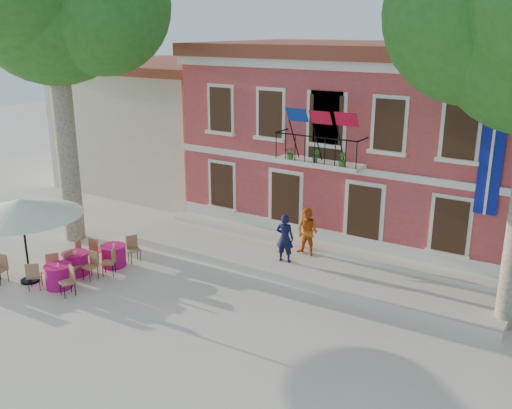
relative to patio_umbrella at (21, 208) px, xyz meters
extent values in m
plane|color=beige|center=(4.95, 1.68, -2.58)|extent=(90.00, 90.00, 0.00)
cube|color=#C54749|center=(6.95, 11.68, 0.92)|extent=(13.00, 8.00, 7.00)
cube|color=brown|center=(6.95, 11.68, 4.67)|extent=(13.50, 8.50, 0.50)
cube|color=silver|center=(6.95, 7.73, 4.27)|extent=(13.30, 0.35, 0.35)
cube|color=silver|center=(6.95, 7.23, 0.92)|extent=(3.20, 0.90, 0.15)
cube|color=black|center=(6.95, 6.83, 1.92)|extent=(3.20, 0.04, 0.04)
cube|color=#0C198D|center=(12.55, 7.62, 1.72)|extent=(0.70, 0.05, 3.60)
cube|color=navy|center=(6.05, 6.48, 2.67)|extent=(0.76, 0.27, 0.47)
cube|color=#BA0C28|center=(6.95, 6.48, 2.67)|extent=(0.76, 0.29, 0.47)
cube|color=#BA0C28|center=(7.85, 6.48, 2.67)|extent=(0.76, 0.27, 0.47)
imported|color=#26591E|center=(5.95, 6.93, 1.24)|extent=(0.43, 0.37, 0.48)
imported|color=#26591E|center=(6.95, 6.93, 1.24)|extent=(0.26, 0.21, 0.48)
imported|color=#26591E|center=(7.95, 6.93, 1.24)|extent=(0.27, 0.27, 0.48)
cube|color=beige|center=(-4.55, 12.68, 0.42)|extent=(9.00, 9.00, 6.00)
cube|color=brown|center=(-4.55, 12.68, 3.62)|extent=(9.40, 9.40, 0.40)
cube|color=silver|center=(6.95, 6.08, -2.43)|extent=(14.00, 3.40, 0.30)
cylinder|color=#A59E84|center=(-1.99, 3.59, 1.33)|extent=(0.78, 0.78, 7.80)
cylinder|color=black|center=(0.00, 0.00, -2.54)|extent=(0.61, 0.61, 0.08)
cylinder|color=black|center=(0.00, 0.00, -1.31)|extent=(0.07, 0.07, 2.54)
cone|color=white|center=(0.00, 0.00, 0.01)|extent=(3.86, 3.86, 0.56)
imported|color=black|center=(6.60, 5.48, -1.42)|extent=(0.69, 0.53, 1.71)
imported|color=#D45D18|center=(6.97, 6.42, -1.41)|extent=(0.88, 0.71, 1.73)
cylinder|color=#D11361|center=(1.19, 0.24, -2.20)|extent=(0.84, 0.84, 0.75)
cylinder|color=#D11361|center=(1.19, 0.24, -1.82)|extent=(0.90, 0.90, 0.02)
cube|color=#A87654|center=(1.05, 0.98, -2.10)|extent=(0.49, 0.49, 0.95)
cube|color=#A87654|center=(0.63, -0.25, -2.10)|extent=(0.59, 0.59, 0.95)
cube|color=#A87654|center=(1.90, 0.00, -2.10)|extent=(0.53, 0.53, 0.95)
cylinder|color=#D11361|center=(0.82, 1.25, -2.20)|extent=(0.84, 0.84, 0.75)
cylinder|color=#D11361|center=(0.82, 1.25, -1.82)|extent=(0.90, 0.90, 0.02)
cube|color=#A87654|center=(0.48, 1.92, -2.10)|extent=(0.57, 0.57, 0.95)
cube|color=#A87654|center=(0.41, 0.62, -2.10)|extent=(0.58, 0.58, 0.95)
cube|color=#A87654|center=(1.57, 1.21, -2.10)|extent=(0.44, 0.44, 0.95)
cylinder|color=#D11361|center=(1.40, 2.44, -2.20)|extent=(0.84, 0.84, 0.75)
cylinder|color=#D11361|center=(1.40, 2.44, -1.82)|extent=(0.90, 0.90, 0.02)
cube|color=#A87654|center=(0.65, 2.39, -2.10)|extent=(0.45, 0.45, 0.95)
cube|color=#A87654|center=(1.81, 1.81, -2.10)|extent=(0.58, 0.58, 0.95)
cube|color=#A87654|center=(1.73, 3.11, -2.10)|extent=(0.56, 0.56, 0.95)
camera|label=1|loc=(15.72, -10.49, 5.52)|focal=40.00mm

